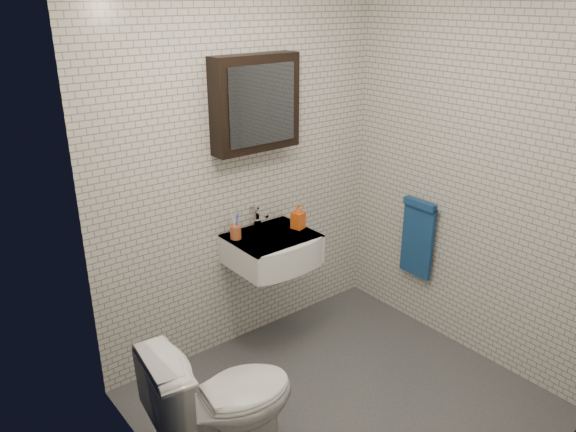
{
  "coord_description": "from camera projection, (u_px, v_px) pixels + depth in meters",
  "views": [
    {
      "loc": [
        -1.98,
        -1.96,
        2.35
      ],
      "look_at": [
        -0.07,
        0.45,
        1.12
      ],
      "focal_mm": 35.0,
      "sensor_mm": 36.0,
      "label": 1
    }
  ],
  "objects": [
    {
      "name": "faucet",
      "position": [
        258.0,
        219.0,
        3.8
      ],
      "size": [
        0.06,
        0.2,
        0.15
      ],
      "color": "silver",
      "rests_on": "washbasin"
    },
    {
      "name": "ground",
      "position": [
        342.0,
        403.0,
        3.44
      ],
      "size": [
        2.2,
        2.0,
        0.01
      ],
      "primitive_type": "cube",
      "color": "#45484C",
      "rests_on": "ground"
    },
    {
      "name": "mirror_cabinet",
      "position": [
        256.0,
        103.0,
        3.51
      ],
      "size": [
        0.6,
        0.15,
        0.6
      ],
      "color": "black",
      "rests_on": "room_shell"
    },
    {
      "name": "toothbrush_cup",
      "position": [
        236.0,
        232.0,
        3.65
      ],
      "size": [
        0.07,
        0.07,
        0.2
      ],
      "rotation": [
        0.0,
        0.0,
        -0.01
      ],
      "color": "#B3532C",
      "rests_on": "washbasin"
    },
    {
      "name": "toilet",
      "position": [
        223.0,
        403.0,
        2.88
      ],
      "size": [
        0.81,
        0.53,
        0.78
      ],
      "primitive_type": "imported",
      "rotation": [
        0.0,
        0.0,
        1.44
      ],
      "color": "white",
      "rests_on": "ground"
    },
    {
      "name": "washbasin",
      "position": [
        275.0,
        250.0,
        3.72
      ],
      "size": [
        0.55,
        0.5,
        0.2
      ],
      "color": "white",
      "rests_on": "room_shell"
    },
    {
      "name": "towel_rail",
      "position": [
        418.0,
        235.0,
        4.03
      ],
      "size": [
        0.09,
        0.3,
        0.58
      ],
      "color": "silver",
      "rests_on": "room_shell"
    },
    {
      "name": "room_shell",
      "position": [
        353.0,
        176.0,
        2.89
      ],
      "size": [
        2.22,
        2.02,
        2.51
      ],
      "color": "silver",
      "rests_on": "ground"
    },
    {
      "name": "soap_bottle",
      "position": [
        298.0,
        216.0,
        3.8
      ],
      "size": [
        0.1,
        0.1,
        0.17
      ],
      "primitive_type": "imported",
      "rotation": [
        0.0,
        0.0,
        0.28
      ],
      "color": "orange",
      "rests_on": "washbasin"
    }
  ]
}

